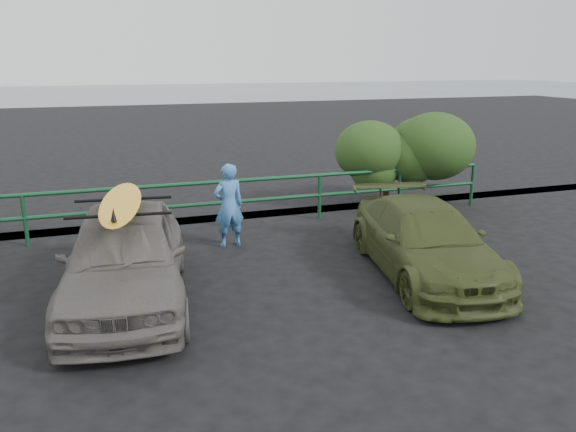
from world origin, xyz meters
name	(u,v)px	position (x,y,z in m)	size (l,w,h in m)	color
ground	(244,342)	(0.00, 0.00, 0.00)	(80.00, 80.00, 0.00)	black
ocean	(111,92)	(0.00, 60.00, 0.00)	(200.00, 200.00, 0.00)	slate
guardrail	(184,207)	(0.00, 5.00, 0.52)	(14.00, 0.08, 1.04)	#134526
shrub_right	(390,163)	(5.00, 5.50, 1.07)	(3.20, 2.40, 2.15)	#274519
sedan	(125,256)	(-1.31, 1.71, 0.71)	(1.69, 4.20, 1.43)	#5F5B55
olive_vehicle	(425,240)	(3.41, 1.32, 0.59)	(1.65, 4.05, 1.17)	#3C461F
man	(229,205)	(0.68, 3.80, 0.80)	(0.58, 0.38, 1.60)	#417CC3
roof_rack	(121,207)	(-1.31, 1.71, 1.45)	(1.38, 0.97, 0.05)	black
surfboard	(121,203)	(-1.31, 1.71, 1.51)	(0.55, 2.64, 0.08)	gold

